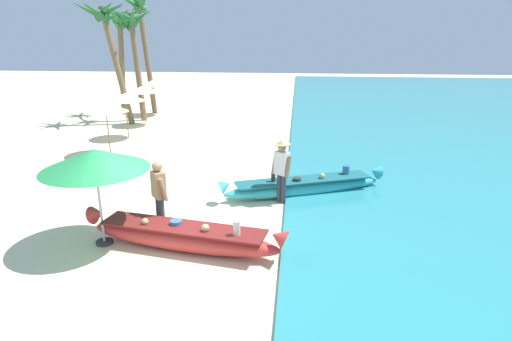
{
  "coord_description": "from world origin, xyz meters",
  "views": [
    {
      "loc": [
        2.41,
        -7.88,
        4.33
      ],
      "look_at": [
        1.39,
        2.62,
        0.9
      ],
      "focal_mm": 30.01,
      "sensor_mm": 36.0,
      "label": 1
    }
  ],
  "objects_px": {
    "person_tourist_customer": "(159,193)",
    "boat_red_foreground": "(183,237)",
    "palm_tree_leaning_seaward": "(105,23)",
    "palm_tree_far_behind": "(140,18)",
    "boat_cyan_midground": "(304,186)",
    "palm_tree_mid_cluster": "(132,30)",
    "person_vendor_hatted": "(282,167)",
    "palm_tree_tall_inland": "(121,28)",
    "patio_umbrella_large": "(95,160)"
  },
  "relations": [
    {
      "from": "boat_red_foreground",
      "to": "palm_tree_mid_cluster",
      "type": "relative_size",
      "value": 0.81
    },
    {
      "from": "person_vendor_hatted",
      "to": "palm_tree_far_behind",
      "type": "distance_m",
      "value": 15.32
    },
    {
      "from": "boat_cyan_midground",
      "to": "palm_tree_tall_inland",
      "type": "xyz_separation_m",
      "value": [
        -9.47,
        11.42,
        4.26
      ]
    },
    {
      "from": "person_tourist_customer",
      "to": "palm_tree_leaning_seaward",
      "type": "relative_size",
      "value": 0.29
    },
    {
      "from": "boat_red_foreground",
      "to": "patio_umbrella_large",
      "type": "distance_m",
      "value": 2.37
    },
    {
      "from": "person_vendor_hatted",
      "to": "patio_umbrella_large",
      "type": "distance_m",
      "value": 4.64
    },
    {
      "from": "person_vendor_hatted",
      "to": "person_tourist_customer",
      "type": "height_order",
      "value": "person_vendor_hatted"
    },
    {
      "from": "boat_red_foreground",
      "to": "person_tourist_customer",
      "type": "xyz_separation_m",
      "value": [
        -0.69,
        0.69,
        0.67
      ]
    },
    {
      "from": "person_vendor_hatted",
      "to": "palm_tree_tall_inland",
      "type": "relative_size",
      "value": 0.31
    },
    {
      "from": "palm_tree_tall_inland",
      "to": "boat_cyan_midground",
      "type": "bearing_deg",
      "value": -50.33
    },
    {
      "from": "patio_umbrella_large",
      "to": "palm_tree_tall_inland",
      "type": "bearing_deg",
      "value": 109.44
    },
    {
      "from": "boat_cyan_midground",
      "to": "palm_tree_mid_cluster",
      "type": "bearing_deg",
      "value": 130.08
    },
    {
      "from": "boat_cyan_midground",
      "to": "palm_tree_far_behind",
      "type": "xyz_separation_m",
      "value": [
        -8.59,
        11.84,
        4.76
      ]
    },
    {
      "from": "person_tourist_customer",
      "to": "patio_umbrella_large",
      "type": "distance_m",
      "value": 1.54
    },
    {
      "from": "boat_cyan_midground",
      "to": "patio_umbrella_large",
      "type": "height_order",
      "value": "patio_umbrella_large"
    },
    {
      "from": "palm_tree_leaning_seaward",
      "to": "palm_tree_far_behind",
      "type": "height_order",
      "value": "palm_tree_far_behind"
    },
    {
      "from": "boat_red_foreground",
      "to": "person_tourist_customer",
      "type": "bearing_deg",
      "value": 134.96
    },
    {
      "from": "boat_red_foreground",
      "to": "palm_tree_tall_inland",
      "type": "bearing_deg",
      "value": 115.18
    },
    {
      "from": "palm_tree_mid_cluster",
      "to": "palm_tree_far_behind",
      "type": "distance_m",
      "value": 2.12
    },
    {
      "from": "person_vendor_hatted",
      "to": "person_tourist_customer",
      "type": "bearing_deg",
      "value": -141.12
    },
    {
      "from": "person_tourist_customer",
      "to": "boat_red_foreground",
      "type": "bearing_deg",
      "value": -45.04
    },
    {
      "from": "palm_tree_mid_cluster",
      "to": "palm_tree_tall_inland",
      "type": "bearing_deg",
      "value": 126.99
    },
    {
      "from": "palm_tree_mid_cluster",
      "to": "person_tourist_customer",
      "type": "bearing_deg",
      "value": -67.94
    },
    {
      "from": "boat_cyan_midground",
      "to": "palm_tree_mid_cluster",
      "type": "xyz_separation_m",
      "value": [
        -8.28,
        9.84,
        4.14
      ]
    },
    {
      "from": "patio_umbrella_large",
      "to": "palm_tree_mid_cluster",
      "type": "distance_m",
      "value": 13.95
    },
    {
      "from": "person_vendor_hatted",
      "to": "boat_red_foreground",
      "type": "bearing_deg",
      "value": -124.45
    },
    {
      "from": "person_tourist_customer",
      "to": "palm_tree_leaning_seaward",
      "type": "bearing_deg",
      "value": 117.33
    },
    {
      "from": "patio_umbrella_large",
      "to": "palm_tree_tall_inland",
      "type": "height_order",
      "value": "palm_tree_tall_inland"
    },
    {
      "from": "person_vendor_hatted",
      "to": "person_tourist_customer",
      "type": "xyz_separation_m",
      "value": [
        -2.6,
        -2.1,
        -0.04
      ]
    },
    {
      "from": "palm_tree_far_behind",
      "to": "patio_umbrella_large",
      "type": "bearing_deg",
      "value": -74.11
    },
    {
      "from": "palm_tree_tall_inland",
      "to": "palm_tree_leaning_seaward",
      "type": "distance_m",
      "value": 2.55
    },
    {
      "from": "patio_umbrella_large",
      "to": "palm_tree_mid_cluster",
      "type": "relative_size",
      "value": 0.39
    },
    {
      "from": "person_vendor_hatted",
      "to": "palm_tree_leaning_seaward",
      "type": "distance_m",
      "value": 13.32
    },
    {
      "from": "palm_tree_leaning_seaward",
      "to": "palm_tree_mid_cluster",
      "type": "height_order",
      "value": "palm_tree_leaning_seaward"
    },
    {
      "from": "boat_red_foreground",
      "to": "palm_tree_far_behind",
      "type": "bearing_deg",
      "value": 111.75
    },
    {
      "from": "palm_tree_tall_inland",
      "to": "palm_tree_far_behind",
      "type": "distance_m",
      "value": 1.1
    },
    {
      "from": "boat_cyan_midground",
      "to": "patio_umbrella_large",
      "type": "distance_m",
      "value": 5.63
    },
    {
      "from": "boat_cyan_midground",
      "to": "palm_tree_far_behind",
      "type": "bearing_deg",
      "value": 125.94
    },
    {
      "from": "boat_red_foreground",
      "to": "palm_tree_far_behind",
      "type": "distance_m",
      "value": 17.06
    },
    {
      "from": "palm_tree_leaning_seaward",
      "to": "palm_tree_far_behind",
      "type": "xyz_separation_m",
      "value": [
        0.6,
        2.95,
        0.33
      ]
    },
    {
      "from": "person_vendor_hatted",
      "to": "palm_tree_leaning_seaward",
      "type": "xyz_separation_m",
      "value": [
        -8.59,
        9.49,
        3.7
      ]
    },
    {
      "from": "boat_red_foreground",
      "to": "patio_umbrella_large",
      "type": "height_order",
      "value": "patio_umbrella_large"
    },
    {
      "from": "palm_tree_leaning_seaward",
      "to": "palm_tree_tall_inland",
      "type": "bearing_deg",
      "value": 96.39
    },
    {
      "from": "palm_tree_leaning_seaward",
      "to": "patio_umbrella_large",
      "type": "bearing_deg",
      "value": -68.05
    },
    {
      "from": "palm_tree_tall_inland",
      "to": "palm_tree_mid_cluster",
      "type": "xyz_separation_m",
      "value": [
        1.2,
        -1.59,
        -0.12
      ]
    },
    {
      "from": "person_tourist_customer",
      "to": "palm_tree_mid_cluster",
      "type": "xyz_separation_m",
      "value": [
        -5.07,
        12.52,
        3.44
      ]
    },
    {
      "from": "person_tourist_customer",
      "to": "palm_tree_leaning_seaward",
      "type": "distance_m",
      "value": 13.57
    },
    {
      "from": "boat_red_foreground",
      "to": "palm_tree_mid_cluster",
      "type": "height_order",
      "value": "palm_tree_mid_cluster"
    },
    {
      "from": "patio_umbrella_large",
      "to": "palm_tree_tall_inland",
      "type": "distance_m",
      "value": 15.83
    },
    {
      "from": "person_tourist_customer",
      "to": "palm_tree_far_behind",
      "type": "relative_size",
      "value": 0.26
    }
  ]
}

